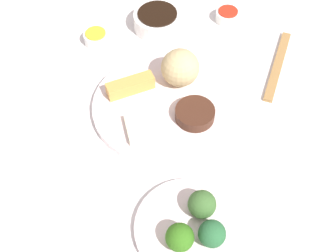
{
  "coord_description": "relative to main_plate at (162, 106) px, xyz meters",
  "views": [
    {
      "loc": [
        -0.34,
        -0.52,
        0.76
      ],
      "look_at": [
        -0.04,
        -0.1,
        0.06
      ],
      "focal_mm": 47.91,
      "sensor_mm": 36.0,
      "label": 1
    }
  ],
  "objects": [
    {
      "name": "tabletop",
      "position": [
        0.01,
        0.03,
        -0.02
      ],
      "size": [
        2.2,
        2.2,
        0.02
      ],
      "primitive_type": "cube",
      "color": "white",
      "rests_on": "ground"
    },
    {
      "name": "main_plate",
      "position": [
        0.0,
        0.0,
        0.0
      ],
      "size": [
        0.29,
        0.29,
        0.02
      ],
      "primitive_type": "cylinder",
      "color": "white",
      "rests_on": "tabletop"
    },
    {
      "name": "broccoli_floret_1",
      "position": [
        -0.15,
        -0.27,
        0.03
      ],
      "size": [
        0.05,
        0.05,
        0.05
      ],
      "primitive_type": "sphere",
      "color": "#326D1A",
      "rests_on": "broccoli_plate"
    },
    {
      "name": "chopsticks_pair",
      "position": [
        0.28,
        -0.05,
        -0.0
      ],
      "size": [
        0.19,
        0.14,
        0.01
      ],
      "primitive_type": "cube",
      "rotation": [
        0.0,
        0.0,
        0.61
      ],
      "color": "#A17742",
      "rests_on": "tabletop"
    },
    {
      "name": "broccoli_floret_0",
      "position": [
        -0.1,
        -0.29,
        0.03
      ],
      "size": [
        0.05,
        0.05,
        0.05
      ],
      "primitive_type": "sphere",
      "color": "#276135",
      "rests_on": "broccoli_plate"
    },
    {
      "name": "rice_scoop",
      "position": [
        0.07,
        0.03,
        0.05
      ],
      "size": [
        0.08,
        0.08,
        0.08
      ],
      "primitive_type": "sphere",
      "color": "tan",
      "rests_on": "main_plate"
    },
    {
      "name": "sauce_ramekin_sweet_and_sour",
      "position": [
        0.29,
        0.14,
        0.01
      ],
      "size": [
        0.06,
        0.06,
        0.03
      ],
      "primitive_type": "cylinder",
      "color": "white",
      "rests_on": "tabletop"
    },
    {
      "name": "spring_roll",
      "position": [
        -0.03,
        0.07,
        0.02
      ],
      "size": [
        0.11,
        0.05,
        0.03
      ],
      "primitive_type": "cube",
      "rotation": [
        0.0,
        0.0,
        2.93
      ],
      "color": "gold",
      "rests_on": "main_plate"
    },
    {
      "name": "broccoli_plate",
      "position": [
        -0.12,
        -0.25,
        -0.0
      ],
      "size": [
        0.19,
        0.19,
        0.01
      ],
      "primitive_type": "cylinder",
      "color": "white",
      "rests_on": "tabletop"
    },
    {
      "name": "sauce_ramekin_sweet_and_sour_liquid",
      "position": [
        0.29,
        0.14,
        0.02
      ],
      "size": [
        0.05,
        0.05,
        0.0
      ],
      "primitive_type": "cylinder",
      "color": "red",
      "rests_on": "sauce_ramekin_sweet_and_sour"
    },
    {
      "name": "soy_sauce_bowl",
      "position": [
        0.14,
        0.21,
        0.01
      ],
      "size": [
        0.11,
        0.11,
        0.04
      ],
      "primitive_type": "cylinder",
      "color": "white",
      "rests_on": "tabletop"
    },
    {
      "name": "broccoli_floret_2",
      "position": [
        -0.08,
        -0.24,
        0.03
      ],
      "size": [
        0.05,
        0.05,
        0.05
      ],
      "primitive_type": "sphere",
      "color": "#3A652E",
      "rests_on": "broccoli_plate"
    },
    {
      "name": "crab_rangoon_wonton",
      "position": [
        -0.07,
        -0.03,
        0.02
      ],
      "size": [
        0.09,
        0.09,
        0.01
      ],
      "primitive_type": "cube",
      "rotation": [
        0.0,
        0.0,
        -0.37
      ],
      "color": "beige",
      "rests_on": "main_plate"
    },
    {
      "name": "sauce_ramekin_hot_mustard_liquid",
      "position": [
        -0.01,
        0.26,
        0.02
      ],
      "size": [
        0.05,
        0.05,
        0.0
      ],
      "primitive_type": "cylinder",
      "color": "gold",
      "rests_on": "sauce_ramekin_hot_mustard"
    },
    {
      "name": "sauce_ramekin_hot_mustard",
      "position": [
        -0.01,
        0.26,
        0.01
      ],
      "size": [
        0.06,
        0.06,
        0.03
      ],
      "primitive_type": "cylinder",
      "color": "white",
      "rests_on": "tabletop"
    },
    {
      "name": "soy_sauce_bowl_liquid",
      "position": [
        0.14,
        0.21,
        0.04
      ],
      "size": [
        0.09,
        0.09,
        0.0
      ],
      "primitive_type": "cylinder",
      "color": "black",
      "rests_on": "soy_sauce_bowl"
    },
    {
      "name": "stir_fry_heap",
      "position": [
        0.03,
        -0.07,
        0.02
      ],
      "size": [
        0.08,
        0.08,
        0.02
      ],
      "primitive_type": "cylinder",
      "color": "#432417",
      "rests_on": "main_plate"
    }
  ]
}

